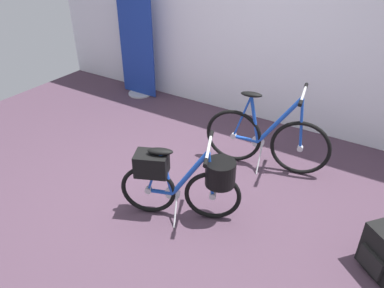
{
  "coord_description": "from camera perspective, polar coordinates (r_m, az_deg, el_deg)",
  "views": [
    {
      "loc": [
        1.65,
        -2.21,
        2.34
      ],
      "look_at": [
        0.06,
        0.28,
        0.55
      ],
      "focal_mm": 34.96,
      "sensor_mm": 36.0,
      "label": 1
    }
  ],
  "objects": [
    {
      "name": "folding_bike_foreground",
      "position": [
        3.23,
        -1.04,
        -5.35
      ],
      "size": [
        1.0,
        0.6,
        0.77
      ],
      "color": "black",
      "rests_on": "ground_plane"
    },
    {
      "name": "ground_plane",
      "position": [
        3.61,
        -3.29,
        -9.17
      ],
      "size": [
        7.01,
        7.01,
        0.0
      ],
      "primitive_type": "plane",
      "color": "#473342"
    },
    {
      "name": "backpack_on_floor",
      "position": [
        3.25,
        27.24,
        -14.6
      ],
      "size": [
        0.37,
        0.35,
        0.38
      ],
      "color": "black",
      "rests_on": "ground_plane"
    },
    {
      "name": "display_bike_left",
      "position": [
        4.0,
        11.25,
        0.83
      ],
      "size": [
        1.31,
        0.53,
        0.93
      ],
      "color": "black",
      "rests_on": "ground_plane"
    },
    {
      "name": "floor_banner_stand",
      "position": [
        5.66,
        -8.4,
        13.86
      ],
      "size": [
        0.6,
        0.36,
        1.52
      ],
      "color": "#B7B7BC",
      "rests_on": "ground_plane"
    }
  ]
}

